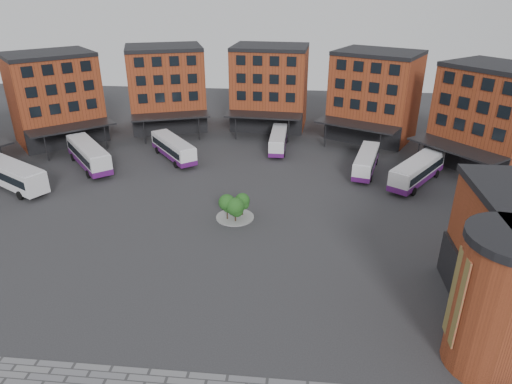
# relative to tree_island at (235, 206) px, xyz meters

# --- Properties ---
(ground) EXTENTS (160.00, 160.00, 0.00)m
(ground) POSITION_rel_tree_island_xyz_m (-2.07, -11.52, -1.78)
(ground) COLOR #28282B
(ground) RESTS_ON ground
(main_building) EXTENTS (94.14, 42.48, 14.60)m
(main_building) POSITION_rel_tree_island_xyz_m (-6.84, 26.73, 5.45)
(main_building) COLOR brown
(main_building) RESTS_ON ground
(tree_island) EXTENTS (4.40, 4.40, 3.16)m
(tree_island) POSITION_rel_tree_island_xyz_m (0.00, 0.00, 0.00)
(tree_island) COLOR gray
(tree_island) RESTS_ON ground
(bus_a) EXTENTS (12.23, 8.69, 3.53)m
(bus_a) POSITION_rel_tree_island_xyz_m (-30.26, 5.74, 0.32)
(bus_a) COLOR white
(bus_a) RESTS_ON ground
(bus_b) EXTENTS (10.35, 11.48, 3.55)m
(bus_b) POSITION_rel_tree_island_xyz_m (-23.48, 13.95, 0.15)
(bus_b) COLOR silver
(bus_b) RESTS_ON ground
(bus_c) EXTENTS (9.08, 10.53, 3.20)m
(bus_c) POSITION_rel_tree_island_xyz_m (-12.11, 18.51, -0.04)
(bus_c) COLOR white
(bus_c) RESTS_ON ground
(bus_d) EXTENTS (2.71, 10.41, 2.93)m
(bus_d) POSITION_rel_tree_island_xyz_m (3.59, 24.29, -0.19)
(bus_d) COLOR silver
(bus_d) RESTS_ON ground
(bus_e) EXTENTS (4.96, 10.89, 2.99)m
(bus_e) POSITION_rel_tree_island_xyz_m (16.54, 16.05, -0.16)
(bus_e) COLOR white
(bus_e) RESTS_ON ground
(bus_f) EXTENTS (9.18, 11.43, 3.39)m
(bus_f) POSITION_rel_tree_island_xyz_m (22.85, 12.62, 0.06)
(bus_f) COLOR silver
(bus_f) RESTS_ON ground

